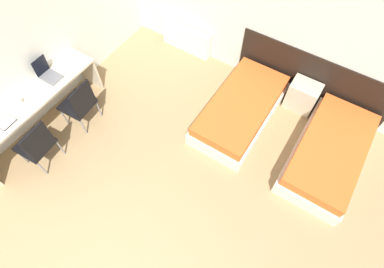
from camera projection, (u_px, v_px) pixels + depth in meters
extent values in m
cube|color=silver|center=(264.00, 10.00, 4.51)|extent=(6.08, 0.05, 2.70)
cube|color=silver|center=(32.00, 33.00, 4.25)|extent=(0.05, 5.44, 2.70)
cube|color=black|center=(311.00, 80.00, 4.94)|extent=(2.57, 0.03, 0.95)
cube|color=beige|center=(240.00, 112.00, 5.02)|extent=(0.96, 1.88, 0.25)
cube|color=#E05B23|center=(242.00, 105.00, 4.84)|extent=(0.88, 1.80, 0.18)
cube|color=beige|center=(327.00, 155.00, 4.59)|extent=(0.96, 1.88, 0.25)
cube|color=#E05B23|center=(332.00, 149.00, 4.41)|extent=(0.88, 1.80, 0.18)
cube|color=beige|center=(302.00, 96.00, 5.02)|extent=(0.48, 0.34, 0.54)
cube|color=silver|center=(186.00, 39.00, 5.77)|extent=(1.01, 0.12, 0.53)
cube|color=beige|center=(29.00, 100.00, 4.42)|extent=(0.50, 2.26, 0.04)
cube|color=beige|center=(89.00, 71.00, 5.22)|extent=(0.45, 0.04, 0.70)
cube|color=black|center=(77.00, 104.00, 4.74)|extent=(0.49, 0.49, 0.05)
cube|color=black|center=(83.00, 99.00, 4.46)|extent=(0.06, 0.41, 0.48)
cylinder|color=slate|center=(64.00, 117.00, 4.89)|extent=(0.02, 0.02, 0.40)
cylinder|color=slate|center=(80.00, 100.00, 5.07)|extent=(0.02, 0.02, 0.40)
cylinder|color=slate|center=(83.00, 126.00, 4.79)|extent=(0.02, 0.02, 0.40)
cylinder|color=slate|center=(99.00, 109.00, 4.97)|extent=(0.02, 0.02, 0.40)
cube|color=black|center=(35.00, 145.00, 4.35)|extent=(0.49, 0.49, 0.05)
cube|color=black|center=(38.00, 142.00, 4.07)|extent=(0.06, 0.41, 0.48)
cylinder|color=slate|center=(22.00, 157.00, 4.50)|extent=(0.02, 0.02, 0.40)
cylinder|color=slate|center=(41.00, 137.00, 4.69)|extent=(0.02, 0.02, 0.40)
cylinder|color=slate|center=(42.00, 168.00, 4.40)|extent=(0.02, 0.02, 0.40)
cylinder|color=slate|center=(61.00, 147.00, 4.58)|extent=(0.02, 0.02, 0.40)
cube|color=slate|center=(51.00, 77.00, 4.62)|extent=(0.32, 0.24, 0.02)
cube|color=black|center=(41.00, 66.00, 4.52)|extent=(0.06, 0.24, 0.31)
cube|color=black|center=(4.00, 121.00, 4.19)|extent=(0.30, 0.24, 0.01)
cube|color=white|center=(4.00, 121.00, 4.18)|extent=(0.28, 0.23, 0.01)
cylinder|color=white|center=(19.00, 101.00, 4.33)|extent=(0.08, 0.08, 0.09)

